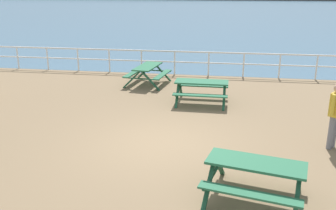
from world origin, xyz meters
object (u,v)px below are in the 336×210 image
picnic_table_mid_centre (148,70)px  picnic_table_far_right (255,171)px  visitor (335,112)px  picnic_table_near_left (202,87)px

picnic_table_mid_centre → picnic_table_far_right: (3.81, -8.11, 0.00)m
picnic_table_far_right → visitor: size_ratio=1.25×
picnic_table_far_right → visitor: visitor is taller
picnic_table_mid_centre → visitor: 7.96m
visitor → picnic_table_far_right: bearing=-90.8°
picnic_table_near_left → picnic_table_mid_centre: size_ratio=0.92×
picnic_table_near_left → visitor: bearing=-42.3°
picnic_table_near_left → picnic_table_mid_centre: bearing=137.6°
picnic_table_near_left → visitor: (3.49, -3.22, 0.36)m
visitor → picnic_table_near_left: bearing=173.5°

